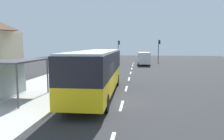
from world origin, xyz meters
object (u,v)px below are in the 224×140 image
white_van (144,58)px  sedan_near (143,56)px  bus (97,70)px  traffic_light_far_side (119,47)px  traffic_light_near_side (159,47)px  bus_shelter (17,69)px  recycling_bin_orange (67,84)px  recycling_bin_yellow (73,81)px  sedan_far (143,58)px  recycling_bin_blue (70,82)px

white_van → sedan_near: bearing=89.6°
bus → traffic_light_far_side: (-1.38, 31.48, 1.24)m
sedan_near → traffic_light_near_side: traffic_light_near_side is taller
bus → bus_shelter: bus is taller
recycling_bin_orange → traffic_light_near_side: 31.51m
traffic_light_near_side → bus_shelter: size_ratio=1.18×
recycling_bin_yellow → traffic_light_near_side: (9.70, 28.48, 2.49)m
recycling_bin_orange → sedan_far: bearing=77.8°
traffic_light_near_side → bus: bearing=-103.2°
sedan_far → white_van: bearing=-90.8°
sedan_far → traffic_light_near_side: size_ratio=0.94×
sedan_far → sedan_near: bearing=90.0°
traffic_light_near_side → sedan_near: bearing=110.9°
white_van → recycling_bin_orange: 23.59m
recycling_bin_blue → traffic_light_near_side: 30.85m
sedan_far → recycling_bin_yellow: bearing=-102.7°
white_van → traffic_light_far_side: size_ratio=1.14×
white_van → recycling_bin_orange: (-6.40, -22.70, -0.69)m
recycling_bin_yellow → recycling_bin_orange: bearing=-90.0°
recycling_bin_yellow → traffic_light_near_side: 30.19m
sedan_far → recycling_bin_orange: sedan_far is taller
traffic_light_far_side → bus_shelter: bearing=-95.6°
sedan_far → recycling_bin_yellow: size_ratio=4.65×
bus → traffic_light_far_side: 31.53m
white_van → sedan_far: 7.46m
recycling_bin_orange → bus: bearing=-17.9°
sedan_near → bus_shelter: bearing=-101.9°
sedan_far → recycling_bin_orange: size_ratio=4.65×
bus_shelter → sedan_far: bearing=75.3°
recycling_bin_orange → recycling_bin_yellow: 1.40m
recycling_bin_orange → recycling_bin_blue: same height
bus → recycling_bin_blue: bus is taller
recycling_bin_orange → traffic_light_far_side: (1.10, 30.68, 2.43)m
recycling_bin_blue → traffic_light_far_side: (1.10, 29.98, 2.43)m
recycling_bin_blue → bus_shelter: 4.60m
bus → bus_shelter: bearing=-154.2°
bus → sedan_near: size_ratio=2.50×
recycling_bin_yellow → bus: bearing=-41.5°
traffic_light_far_side → white_van: bearing=-56.4°
recycling_bin_blue → recycling_bin_orange: bearing=-90.0°
sedan_near → recycling_bin_orange: (-6.50, -38.27, -0.14)m
white_van → recycling_bin_blue: size_ratio=5.54×
sedan_near → recycling_bin_yellow: size_ratio=4.66×
recycling_bin_blue → traffic_light_near_side: bearing=71.6°
bus → recycling_bin_orange: (-2.49, 0.80, -1.19)m
sedan_far → traffic_light_far_side: bearing=174.3°
traffic_light_near_side → bus_shelter: 35.05m
sedan_near → recycling_bin_orange: sedan_near is taller
bus_shelter → recycling_bin_yellow: bearing=63.7°
bus → bus_shelter: (-4.70, -2.27, 0.25)m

